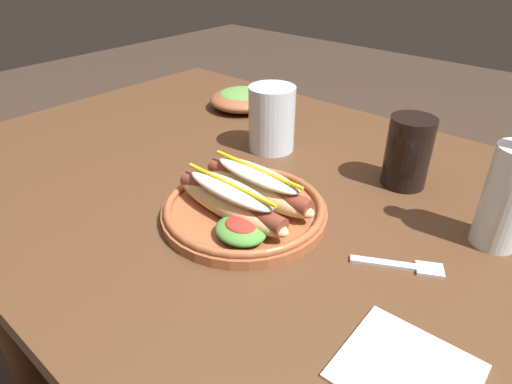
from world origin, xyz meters
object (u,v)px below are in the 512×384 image
fork (405,266)px  glass_bottle (509,192)px  napkin (407,371)px  soda_cup (408,152)px  hot_dog_plate (243,203)px  side_bowl (242,98)px  water_cup (272,119)px

fork → glass_bottle: size_ratio=0.53×
napkin → fork: bearing=115.6°
soda_cup → glass_bottle: bearing=-23.6°
hot_dog_plate → side_bowl: hot_dog_plate is taller
hot_dog_plate → water_cup: water_cup is taller
hot_dog_plate → water_cup: 0.26m
fork → soda_cup: 0.24m
hot_dog_plate → napkin: hot_dog_plate is taller
hot_dog_plate → soda_cup: (0.14, 0.26, 0.03)m
glass_bottle → napkin: bearing=-89.6°
glass_bottle → side_bowl: size_ratio=1.35×
glass_bottle → side_bowl: 0.66m
fork → glass_bottle: 0.17m
fork → hot_dog_plate: bearing=163.8°
water_cup → soda_cup: bearing=8.8°
soda_cup → hot_dog_plate: bearing=-118.1°
hot_dog_plate → soda_cup: 0.30m
glass_bottle → water_cup: bearing=175.6°
side_bowl → fork: bearing=-27.8°
side_bowl → napkin: size_ratio=1.23×
hot_dog_plate → side_bowl: 0.48m
water_cup → glass_bottle: size_ratio=0.60×
water_cup → napkin: bearing=-35.9°
fork → napkin: 0.17m
water_cup → napkin: water_cup is taller
water_cup → napkin: size_ratio=0.99×
soda_cup → glass_bottle: glass_bottle is taller
glass_bottle → soda_cup: bearing=156.4°
soda_cup → side_bowl: (-0.47, 0.09, -0.04)m
glass_bottle → fork: bearing=-117.6°
fork → glass_bottle: glass_bottle is taller
hot_dog_plate → glass_bottle: bearing=31.0°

